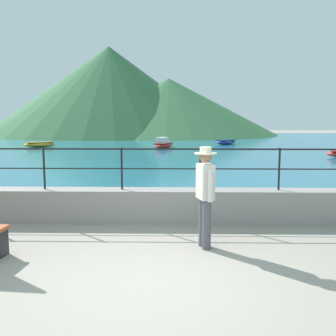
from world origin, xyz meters
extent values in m
plane|color=gray|center=(0.00, 0.00, 0.00)|extent=(120.00, 120.00, 0.00)
cube|color=gray|center=(0.00, 3.20, 0.35)|extent=(20.00, 0.56, 0.70)
cylinder|color=black|center=(-2.51, 3.20, 1.15)|extent=(0.04, 0.04, 0.90)
cylinder|color=black|center=(-0.84, 3.20, 1.15)|extent=(0.04, 0.04, 0.90)
cylinder|color=black|center=(0.84, 3.20, 1.15)|extent=(0.04, 0.04, 0.90)
cylinder|color=black|center=(2.51, 3.20, 1.15)|extent=(0.04, 0.04, 0.90)
cylinder|color=black|center=(0.00, 3.20, 1.57)|extent=(18.40, 0.04, 0.04)
cylinder|color=black|center=(0.00, 3.20, 1.15)|extent=(18.40, 0.03, 0.03)
cube|color=#236B89|center=(0.00, 25.84, 0.03)|extent=(64.00, 44.32, 0.06)
cone|color=#33663D|center=(-8.16, 45.00, 5.43)|extent=(30.01, 30.01, 10.86)
cone|color=#33663D|center=(-0.67, 43.55, 3.40)|extent=(26.28, 26.28, 6.81)
cylinder|color=#4C4C56|center=(0.80, 1.58, 0.43)|extent=(0.15, 0.15, 0.86)
cylinder|color=#4C4C56|center=(0.85, 1.41, 0.43)|extent=(0.15, 0.15, 0.86)
cube|color=beige|center=(0.83, 1.49, 1.16)|extent=(0.31, 0.41, 0.60)
cylinder|color=beige|center=(0.76, 1.73, 1.12)|extent=(0.09, 0.09, 0.52)
cylinder|color=beige|center=(0.89, 1.26, 1.12)|extent=(0.09, 0.09, 0.52)
sphere|color=#9E7051|center=(0.83, 1.49, 1.59)|extent=(0.22, 0.22, 0.22)
cylinder|color=beige|center=(0.83, 1.49, 1.64)|extent=(0.38, 0.38, 0.02)
cylinder|color=beige|center=(0.83, 1.49, 1.70)|extent=(0.20, 0.20, 0.10)
ellipsoid|color=gold|center=(-9.58, 23.13, 0.24)|extent=(2.37, 2.11, 0.36)
cube|color=brown|center=(-9.58, 23.13, 0.39)|extent=(1.93, 1.73, 0.06)
ellipsoid|color=red|center=(-0.59, 22.33, 0.24)|extent=(1.69, 2.47, 0.36)
cube|color=maroon|center=(-0.59, 22.33, 0.39)|extent=(1.39, 1.99, 0.06)
cube|color=silver|center=(-0.68, 22.10, 0.62)|extent=(0.88, 0.98, 0.40)
ellipsoid|color=#2D4C9E|center=(4.23, 26.22, 0.24)|extent=(2.20, 2.31, 0.36)
cube|color=navy|center=(4.23, 26.22, 0.39)|extent=(1.80, 1.88, 0.06)
camera|label=1|loc=(0.34, -5.12, 2.26)|focal=42.21mm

